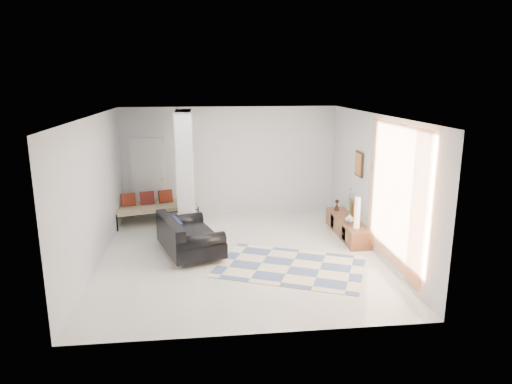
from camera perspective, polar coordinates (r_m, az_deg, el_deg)
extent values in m
plane|color=beige|center=(9.35, -2.01, -7.82)|extent=(6.00, 6.00, 0.00)
plane|color=white|center=(8.72, -2.17, 9.56)|extent=(6.00, 6.00, 0.00)
plane|color=silver|center=(11.86, -3.24, 3.85)|extent=(6.00, 0.00, 6.00)
plane|color=silver|center=(6.06, 0.18, -5.89)|extent=(6.00, 0.00, 6.00)
plane|color=silver|center=(9.14, -19.54, 0.08)|extent=(0.00, 6.00, 6.00)
plane|color=silver|center=(9.54, 14.61, 0.97)|extent=(0.00, 6.00, 6.00)
cube|color=silver|center=(10.48, -8.80, 2.38)|extent=(0.35, 1.20, 2.80)
cube|color=silver|center=(11.96, -13.30, 1.73)|extent=(0.85, 0.06, 2.04)
plane|color=orange|center=(8.46, 16.89, -0.43)|extent=(0.00, 2.55, 2.55)
cube|color=black|center=(10.31, 12.76, 3.43)|extent=(0.04, 0.45, 0.55)
cube|color=brown|center=(10.59, 11.33, -4.31)|extent=(0.45, 2.01, 0.40)
cube|color=black|center=(10.13, 10.93, -5.14)|extent=(0.02, 0.27, 0.28)
cube|color=black|center=(10.94, 9.55, -3.66)|extent=(0.02, 0.27, 0.28)
cube|color=gold|center=(10.79, 11.89, -1.79)|extent=(0.09, 0.32, 0.40)
cube|color=silver|center=(10.08, 11.62, -3.71)|extent=(0.04, 0.10, 0.12)
cylinder|color=silver|center=(8.78, -9.42, -9.14)|extent=(0.05, 0.05, 0.10)
cylinder|color=silver|center=(10.08, -11.55, -6.16)|extent=(0.05, 0.05, 0.10)
cylinder|color=silver|center=(8.99, -4.39, -8.42)|extent=(0.05, 0.05, 0.10)
cylinder|color=silver|center=(10.27, -7.13, -5.61)|extent=(0.05, 0.05, 0.10)
cube|color=black|center=(9.45, -8.23, -6.11)|extent=(1.47, 1.90, 0.30)
cube|color=black|center=(9.25, -10.70, -4.49)|extent=(0.70, 1.66, 0.36)
cylinder|color=black|center=(8.72, -6.96, -6.17)|extent=(1.00, 0.56, 0.28)
cylinder|color=black|center=(10.04, -9.41, -3.57)|extent=(1.00, 0.56, 0.28)
cube|color=black|center=(9.27, -9.99, -4.29)|extent=(0.32, 0.63, 0.31)
cylinder|color=black|center=(11.15, -16.96, -3.74)|extent=(0.04, 0.04, 0.40)
cylinder|color=black|center=(11.45, -7.23, -2.77)|extent=(0.04, 0.04, 0.40)
cylinder|color=black|center=(11.92, -17.33, -2.64)|extent=(0.04, 0.04, 0.40)
cylinder|color=black|center=(12.21, -8.21, -1.76)|extent=(0.04, 0.04, 0.40)
cube|color=beige|center=(11.60, -12.43, -1.86)|extent=(2.12, 1.32, 0.12)
cube|color=maroon|center=(11.60, -15.65, -0.92)|extent=(0.37, 0.25, 0.33)
cube|color=maroon|center=(11.66, -13.43, -0.71)|extent=(0.37, 0.25, 0.33)
cube|color=maroon|center=(11.73, -11.24, -0.51)|extent=(0.37, 0.25, 0.33)
cube|color=beige|center=(8.79, 4.31, -9.26)|extent=(3.19, 2.72, 0.01)
cylinder|color=beige|center=(9.83, 12.53, -2.55)|extent=(0.12, 0.12, 0.67)
imported|color=white|center=(10.24, 11.60, -3.20)|extent=(0.21, 0.21, 0.20)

